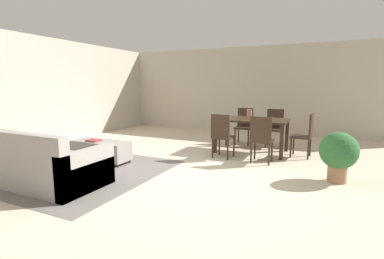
% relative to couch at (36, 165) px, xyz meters
% --- Properties ---
extents(ground_plane, '(10.80, 10.80, 0.00)m').
position_rel_couch_xyz_m(ground_plane, '(2.01, 1.24, -0.28)').
color(ground_plane, beige).
extents(wall_back, '(9.00, 0.12, 2.70)m').
position_rel_couch_xyz_m(wall_back, '(2.01, 6.24, 1.07)').
color(wall_back, '#BCB2A0').
rests_on(wall_back, ground_plane).
extents(wall_left, '(0.12, 11.00, 2.70)m').
position_rel_couch_xyz_m(wall_left, '(-2.49, 1.74, 1.07)').
color(wall_left, '#BCB2A0').
rests_on(wall_left, ground_plane).
extents(area_rug, '(3.00, 2.80, 0.01)m').
position_rel_couch_xyz_m(area_rug, '(0.02, 0.71, -0.28)').
color(area_rug, slate).
rests_on(area_rug, ground_plane).
extents(couch, '(2.15, 0.98, 0.86)m').
position_rel_couch_xyz_m(couch, '(0.00, 0.00, 0.00)').
color(couch, gray).
rests_on(couch, ground_plane).
extents(ottoman_table, '(1.19, 0.46, 0.42)m').
position_rel_couch_xyz_m(ottoman_table, '(0.03, 1.37, -0.05)').
color(ottoman_table, gray).
rests_on(ottoman_table, ground_plane).
extents(dining_table, '(1.55, 0.97, 0.76)m').
position_rel_couch_xyz_m(dining_table, '(2.51, 3.48, 0.38)').
color(dining_table, '#332319').
rests_on(dining_table, ground_plane).
extents(dining_chair_near_left, '(0.43, 0.43, 0.92)m').
position_rel_couch_xyz_m(dining_chair_near_left, '(2.09, 2.67, 0.23)').
color(dining_chair_near_left, '#332319').
rests_on(dining_chair_near_left, ground_plane).
extents(dining_chair_near_right, '(0.41, 0.41, 0.92)m').
position_rel_couch_xyz_m(dining_chair_near_right, '(2.91, 2.61, 0.23)').
color(dining_chair_near_right, '#332319').
rests_on(dining_chair_near_right, ground_plane).
extents(dining_chair_far_left, '(0.41, 0.41, 0.92)m').
position_rel_couch_xyz_m(dining_chair_far_left, '(2.12, 4.31, 0.23)').
color(dining_chair_far_left, '#332319').
rests_on(dining_chair_far_left, ground_plane).
extents(dining_chair_far_right, '(0.43, 0.43, 0.92)m').
position_rel_couch_xyz_m(dining_chair_far_right, '(2.88, 4.32, 0.23)').
color(dining_chair_far_right, '#332319').
rests_on(dining_chair_far_right, ground_plane).
extents(dining_chair_head_east, '(0.42, 0.42, 0.92)m').
position_rel_couch_xyz_m(dining_chair_head_east, '(3.64, 3.47, 0.23)').
color(dining_chair_head_east, '#332319').
rests_on(dining_chair_head_east, ground_plane).
extents(vase_centerpiece, '(0.12, 0.12, 0.20)m').
position_rel_couch_xyz_m(vase_centerpiece, '(2.44, 3.49, 0.58)').
color(vase_centerpiece, '#B26659').
rests_on(vase_centerpiece, dining_table).
extents(book_on_ottoman, '(0.26, 0.20, 0.03)m').
position_rel_couch_xyz_m(book_on_ottoman, '(-0.09, 1.31, 0.15)').
color(book_on_ottoman, maroon).
rests_on(book_on_ottoman, ottoman_table).
extents(potted_plant, '(0.57, 0.57, 0.79)m').
position_rel_couch_xyz_m(potted_plant, '(4.21, 2.04, 0.18)').
color(potted_plant, '#996B4C').
rests_on(potted_plant, ground_plane).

